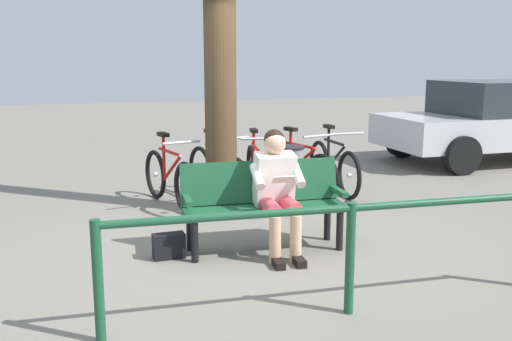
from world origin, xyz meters
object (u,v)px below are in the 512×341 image
object	(u,v)px
tree_trunk	(220,46)
litter_bin	(289,179)
parked_car	(498,119)
person_reading	(277,186)
bicycle_orange	(256,173)
bicycle_blue	(170,179)
bicycle_purple	(298,170)
bench	(263,199)
handbag	(169,246)
bicycle_red	(217,173)
bicycle_green	(333,166)

from	to	relation	value
tree_trunk	litter_bin	size ratio (longest dim) A/B	4.90
litter_bin	parked_car	distance (m)	5.42
litter_bin	person_reading	bearing A→B (deg)	65.23
bicycle_orange	bicycle_blue	world-z (taller)	same
litter_bin	bicycle_purple	distance (m)	0.85
bench	parked_car	xyz separation A→B (m)	(-5.65, -3.49, 0.27)
handbag	bicycle_orange	bearing A→B (deg)	-126.39
person_reading	bicycle_red	distance (m)	2.28
person_reading	tree_trunk	bearing A→B (deg)	-81.92
bicycle_orange	bicycle_blue	size ratio (longest dim) A/B	1.01
bench	bicycle_red	xyz separation A→B (m)	(-0.03, -2.09, -0.15)
bench	person_reading	distance (m)	0.25
bicycle_purple	bicycle_blue	xyz separation A→B (m)	(1.78, 0.06, 0.00)
bench	handbag	distance (m)	1.02
handbag	bicycle_orange	world-z (taller)	bicycle_orange
handbag	bench	bearing A→B (deg)	-178.22
person_reading	tree_trunk	xyz separation A→B (m)	(0.15, -1.67, 1.35)
handbag	bicycle_purple	xyz separation A→B (m)	(-2.09, -2.01, 0.24)
bicycle_orange	bicycle_blue	xyz separation A→B (m)	(1.16, 0.05, 0.00)
bench	parked_car	world-z (taller)	parked_car
bench	litter_bin	xyz separation A→B (m)	(-0.74, -1.23, -0.09)
bicycle_blue	bicycle_green	bearing A→B (deg)	80.47
bicycle_purple	bicycle_red	distance (m)	1.12
bicycle_orange	bicycle_red	xyz separation A→B (m)	(0.50, -0.12, 0.00)
person_reading	bench	bearing A→B (deg)	-59.44
bicycle_purple	parked_car	size ratio (longest dim) A/B	0.39
litter_bin	bicycle_blue	xyz separation A→B (m)	(1.37, -0.69, -0.05)
bicycle_blue	bicycle_orange	bearing A→B (deg)	78.69
person_reading	litter_bin	size ratio (longest dim) A/B	1.46
handbag	bicycle_blue	bearing A→B (deg)	-99.13
litter_bin	bicycle_purple	xyz separation A→B (m)	(-0.41, -0.74, -0.05)
bicycle_green	bicycle_red	world-z (taller)	same
handbag	parked_car	xyz separation A→B (m)	(-6.60, -3.52, 0.65)
bench	parked_car	size ratio (longest dim) A/B	0.39
bicycle_orange	bicycle_red	world-z (taller)	same
person_reading	bicycle_green	xyz separation A→B (m)	(-1.63, -2.26, -0.31)
bench	bicycle_purple	size ratio (longest dim) A/B	1.00
handbag	tree_trunk	xyz separation A→B (m)	(-0.89, -1.53, 1.89)
litter_bin	bicycle_orange	bearing A→B (deg)	-74.10
bicycle_purple	parked_car	distance (m)	4.78
person_reading	handbag	world-z (taller)	person_reading
tree_trunk	handbag	bearing A→B (deg)	59.80
bicycle_purple	bicycle_blue	distance (m)	1.78
litter_bin	bicycle_orange	xyz separation A→B (m)	(0.21, -0.74, -0.05)
handbag	bicycle_green	world-z (taller)	bicycle_green
tree_trunk	parked_car	distance (m)	6.17
handbag	bicycle_red	bearing A→B (deg)	-114.70
handbag	bicycle_blue	size ratio (longest dim) A/B	0.18
bicycle_red	bicycle_blue	xyz separation A→B (m)	(0.66, 0.17, 0.00)
handbag	bicycle_purple	bearing A→B (deg)	-136.16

